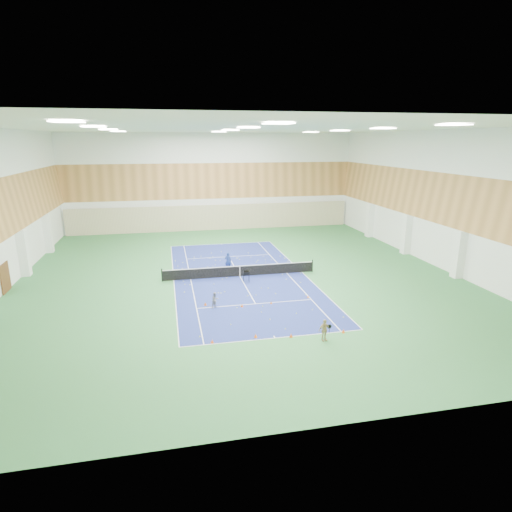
% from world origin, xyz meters
% --- Properties ---
extents(ground, '(40.00, 40.00, 0.00)m').
position_xyz_m(ground, '(0.00, 0.00, 0.00)').
color(ground, '#2F6E39').
rests_on(ground, ground).
extents(room_shell, '(36.00, 40.00, 12.00)m').
position_xyz_m(room_shell, '(0.00, 0.00, 6.00)').
color(room_shell, white).
rests_on(room_shell, ground).
extents(wood_cladding, '(36.00, 40.00, 8.00)m').
position_xyz_m(wood_cladding, '(0.00, 0.00, 8.00)').
color(wood_cladding, '#BA7F45').
rests_on(wood_cladding, room_shell).
extents(ceiling_light_grid, '(21.40, 25.40, 0.06)m').
position_xyz_m(ceiling_light_grid, '(0.00, 0.00, 11.92)').
color(ceiling_light_grid, white).
rests_on(ceiling_light_grid, room_shell).
extents(court_surface, '(10.97, 23.77, 0.01)m').
position_xyz_m(court_surface, '(0.00, 0.00, 0.01)').
color(court_surface, navy).
rests_on(court_surface, ground).
extents(tennis_balls_scatter, '(10.57, 22.77, 0.07)m').
position_xyz_m(tennis_balls_scatter, '(0.00, 0.00, 0.05)').
color(tennis_balls_scatter, yellow).
rests_on(tennis_balls_scatter, ground).
extents(tennis_net, '(12.80, 0.10, 1.10)m').
position_xyz_m(tennis_net, '(0.00, 0.00, 0.55)').
color(tennis_net, black).
rests_on(tennis_net, ground).
extents(back_curtain, '(35.40, 0.16, 3.20)m').
position_xyz_m(back_curtain, '(0.00, 19.75, 1.60)').
color(back_curtain, '#C6B793').
rests_on(back_curtain, ground).
extents(door_left_b, '(0.08, 1.80, 2.20)m').
position_xyz_m(door_left_b, '(-17.92, 0.00, 1.10)').
color(door_left_b, '#593319').
rests_on(door_left_b, ground).
extents(coach, '(0.67, 0.56, 1.58)m').
position_xyz_m(coach, '(-0.68, 2.13, 0.79)').
color(coach, navy).
rests_on(coach, ground).
extents(child_court, '(0.68, 0.65, 1.12)m').
position_xyz_m(child_court, '(-2.84, -6.50, 0.56)').
color(child_court, gray).
rests_on(child_court, ground).
extents(child_apron, '(0.82, 0.50, 1.30)m').
position_xyz_m(child_apron, '(2.66, -12.76, 0.65)').
color(child_apron, tan).
rests_on(child_apron, ground).
extents(ball_cart, '(0.59, 0.59, 0.90)m').
position_xyz_m(ball_cart, '(0.28, -1.46, 0.45)').
color(ball_cart, black).
rests_on(ball_cart, ground).
extents(cone_svc_a, '(0.22, 0.22, 0.24)m').
position_xyz_m(cone_svc_a, '(-3.47, -5.94, 0.12)').
color(cone_svc_a, '#DB5A0B').
rests_on(cone_svc_a, ground).
extents(cone_svc_b, '(0.21, 0.21, 0.23)m').
position_xyz_m(cone_svc_b, '(-1.03, -6.76, 0.11)').
color(cone_svc_b, '#DD480B').
rests_on(cone_svc_b, ground).
extents(cone_svc_c, '(0.17, 0.17, 0.19)m').
position_xyz_m(cone_svc_c, '(1.08, -6.60, 0.10)').
color(cone_svc_c, orange).
rests_on(cone_svc_c, ground).
extents(cone_svc_d, '(0.17, 0.17, 0.19)m').
position_xyz_m(cone_svc_d, '(4.00, -6.00, 0.09)').
color(cone_svc_d, '#FF450D').
rests_on(cone_svc_d, ground).
extents(cone_base_a, '(0.20, 0.20, 0.22)m').
position_xyz_m(cone_base_a, '(-3.63, -11.73, 0.11)').
color(cone_base_a, '#E94D0C').
rests_on(cone_base_a, ground).
extents(cone_base_b, '(0.22, 0.22, 0.24)m').
position_xyz_m(cone_base_b, '(-1.08, -11.56, 0.12)').
color(cone_base_b, orange).
rests_on(cone_base_b, ground).
extents(cone_base_c, '(0.22, 0.22, 0.24)m').
position_xyz_m(cone_base_c, '(0.95, -11.94, 0.12)').
color(cone_base_c, '#D64D0B').
rests_on(cone_base_c, ground).
extents(cone_base_d, '(0.21, 0.21, 0.23)m').
position_xyz_m(cone_base_d, '(4.17, -12.02, 0.12)').
color(cone_base_d, '#E3550B').
rests_on(cone_base_d, ground).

